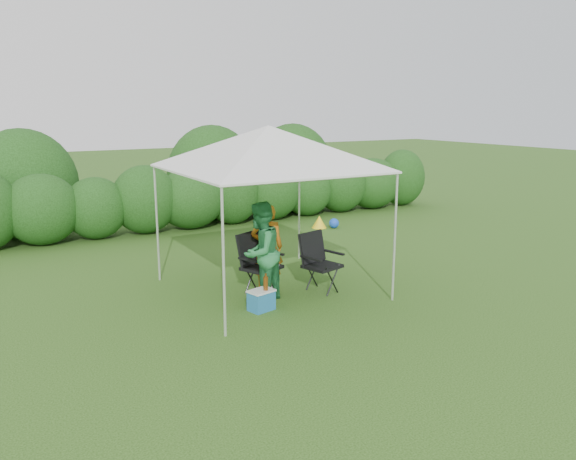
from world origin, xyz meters
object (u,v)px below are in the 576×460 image
canopy (269,148)px  chair_right (318,258)px  chair_left (257,259)px  cooler (261,300)px  woman (260,253)px  man (267,247)px

canopy → chair_right: 2.07m
chair_left → cooler: chair_left is taller
woman → man: bearing=-159.1°
canopy → woman: bearing=-130.7°
canopy → chair_left: size_ratio=2.95×
canopy → woman: (-0.43, -0.49, -1.63)m
chair_right → chair_left: (-0.98, 0.39, 0.02)m
canopy → man: canopy is taller
canopy → cooler: size_ratio=6.89×
man → woman: size_ratio=0.91×
chair_right → cooler: bearing=-178.3°
man → cooler: bearing=79.7°
canopy → chair_right: (0.72, -0.44, -1.89)m
chair_left → man: bearing=-7.5°
canopy → cooler: canopy is taller
man → cooler: size_ratio=3.37×
chair_right → chair_left: 1.06m
chair_right → cooler: size_ratio=2.26×
cooler → chair_left: bearing=53.3°
man → chair_right: bearing=171.5°
chair_right → woman: woman is taller
woman → cooler: 0.77m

